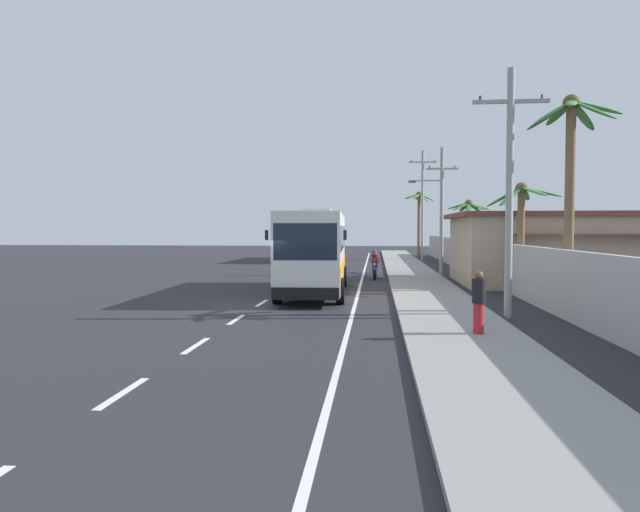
# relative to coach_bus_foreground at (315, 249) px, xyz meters

# --- Properties ---
(ground_plane) EXTENTS (160.00, 160.00, 0.00)m
(ground_plane) POSITION_rel_coach_bus_foreground_xyz_m (-1.73, -4.50, -2.00)
(ground_plane) COLOR #28282D
(sidewalk_kerb) EXTENTS (3.20, 90.00, 0.14)m
(sidewalk_kerb) POSITION_rel_coach_bus_foreground_xyz_m (5.07, 5.50, -1.93)
(sidewalk_kerb) COLOR gray
(sidewalk_kerb) RESTS_ON ground
(lane_markings) EXTENTS (3.82, 71.00, 0.01)m
(lane_markings) POSITION_rel_coach_bus_foreground_xyz_m (0.63, 9.90, -2.00)
(lane_markings) COLOR white
(lane_markings) RESTS_ON ground
(boundary_wall) EXTENTS (0.24, 60.00, 2.24)m
(boundary_wall) POSITION_rel_coach_bus_foreground_xyz_m (8.87, 9.50, -0.88)
(boundary_wall) COLOR #B2B2AD
(boundary_wall) RESTS_ON ground
(coach_bus_foreground) EXTENTS (3.21, 10.92, 3.85)m
(coach_bus_foreground) POSITION_rel_coach_bus_foreground_xyz_m (0.00, 0.00, 0.00)
(coach_bus_foreground) COLOR silver
(coach_bus_foreground) RESTS_ON ground
(coach_bus_far_lane) EXTENTS (3.01, 11.83, 3.81)m
(coach_bus_far_lane) POSITION_rel_coach_bus_foreground_xyz_m (-3.26, 27.65, -0.02)
(coach_bus_far_lane) COLOR red
(coach_bus_far_lane) RESTS_ON ground
(motorcycle_beside_bus) EXTENTS (0.56, 1.96, 1.65)m
(motorcycle_beside_bus) POSITION_rel_coach_bus_foreground_xyz_m (2.66, 10.03, -1.33)
(motorcycle_beside_bus) COLOR black
(motorcycle_beside_bus) RESTS_ON ground
(motorcycle_trailing) EXTENTS (0.56, 1.96, 1.55)m
(motorcycle_trailing) POSITION_rel_coach_bus_foreground_xyz_m (2.70, 7.76, -1.37)
(motorcycle_trailing) COLOR black
(motorcycle_trailing) RESTS_ON ground
(pedestrian_near_kerb) EXTENTS (0.36, 0.36, 1.66)m
(pedestrian_near_kerb) POSITION_rel_coach_bus_foreground_xyz_m (5.45, -10.40, -1.00)
(pedestrian_near_kerb) COLOR red
(pedestrian_near_kerb) RESTS_ON sidewalk_kerb
(utility_pole_nearest) EXTENTS (2.43, 0.24, 8.09)m
(utility_pole_nearest) POSITION_rel_coach_bus_foreground_xyz_m (7.05, -6.62, 2.26)
(utility_pole_nearest) COLOR #9E9E99
(utility_pole_nearest) RESTS_ON ground
(utility_pole_mid) EXTENTS (3.06, 0.24, 8.04)m
(utility_pole_mid) POSITION_rel_coach_bus_foreground_xyz_m (6.78, 10.93, 2.29)
(utility_pole_mid) COLOR #9E9E99
(utility_pole_mid) RESTS_ON ground
(utility_pole_far) EXTENTS (2.59, 0.24, 10.22)m
(utility_pole_far) POSITION_rel_coach_bus_foreground_xyz_m (7.06, 28.48, 3.36)
(utility_pole_far) COLOR #9E9E99
(utility_pole_far) RESTS_ON ground
(palm_nearest) EXTENTS (2.85, 2.73, 4.88)m
(palm_nearest) POSITION_rel_coach_bus_foreground_xyz_m (8.87, 13.01, 1.56)
(palm_nearest) COLOR brown
(palm_nearest) RESTS_ON ground
(palm_second) EXTENTS (3.28, 3.35, 5.02)m
(palm_second) POSITION_rel_coach_bus_foreground_xyz_m (9.29, 0.87, 1.50)
(palm_second) COLOR brown
(palm_second) RESTS_ON ground
(palm_third) EXTENTS (3.00, 3.12, 6.60)m
(palm_third) POSITION_rel_coach_bus_foreground_xyz_m (6.91, 30.70, 2.82)
(palm_third) COLOR brown
(palm_third) RESTS_ON ground
(palm_fourth) EXTENTS (3.07, 3.20, 7.43)m
(palm_fourth) POSITION_rel_coach_bus_foreground_xyz_m (9.26, -5.64, 3.16)
(palm_fourth) COLOR brown
(palm_fourth) RESTS_ON ground
(roadside_building) EXTENTS (13.73, 8.86, 3.77)m
(roadside_building) POSITION_rel_coach_bus_foreground_xyz_m (13.71, 5.70, -0.10)
(roadside_building) COLOR tan
(roadside_building) RESTS_ON ground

